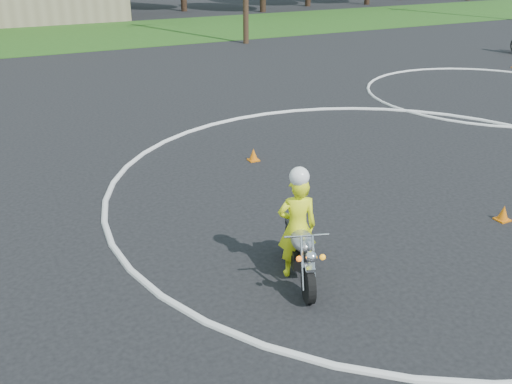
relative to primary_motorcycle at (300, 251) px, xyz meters
name	(u,v)px	position (x,y,z in m)	size (l,w,h in m)	color
ground	(503,247)	(3.62, -0.70, -0.48)	(120.00, 120.00, 0.00)	black
grass_strip	(120,34)	(3.62, 26.30, -0.47)	(120.00, 10.00, 0.02)	#1E4714
course_markings	(427,151)	(5.79, 3.65, -0.47)	(19.05, 19.05, 0.12)	silver
primary_motorcycle	(300,251)	(0.00, 0.00, 0.00)	(0.87, 1.80, 0.98)	black
rider_primary_grp	(297,224)	(0.01, 0.13, 0.40)	(0.69, 0.56, 1.82)	#F4FF1A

